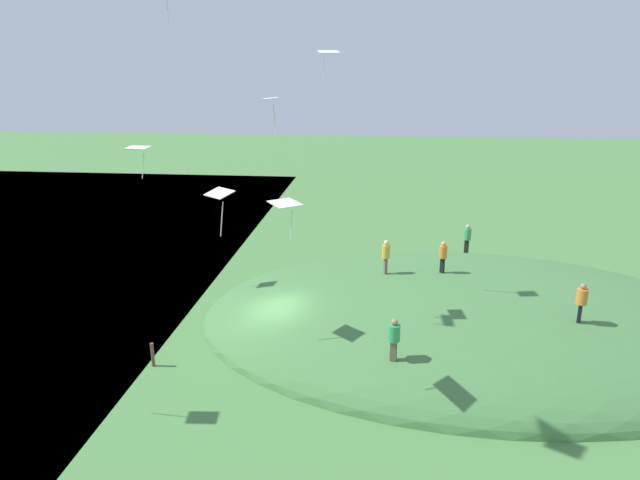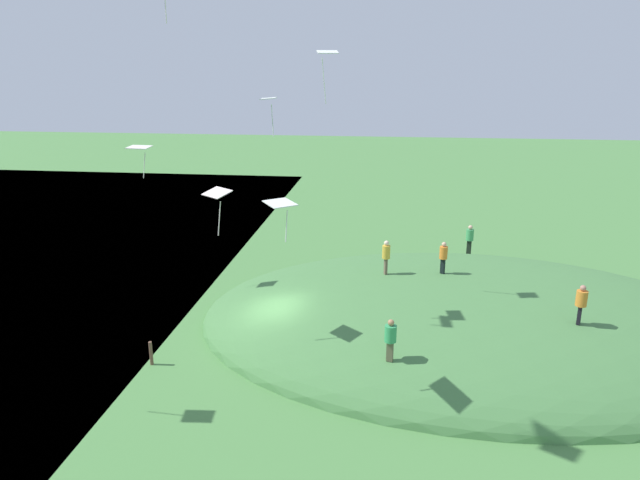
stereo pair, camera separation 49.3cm
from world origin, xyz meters
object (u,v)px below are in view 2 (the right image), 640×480
object	(u,v)px
kite_4	(269,101)
kite_5	(217,194)
person_near_shore	(443,254)
person_walking_path	(390,335)
person_with_child	(386,253)
kite_0	(327,56)
person_on_hilltop	(581,300)
kite_7	(280,204)
person_watching_kites	(470,236)
kite_2	(139,148)
mooring_post	(151,353)

from	to	relation	value
kite_4	kite_5	distance (m)	4.09
person_near_shore	person_walking_path	size ratio (longest dim) A/B	0.96
person_with_child	kite_0	bearing A→B (deg)	115.04
person_on_hilltop	kite_7	size ratio (longest dim) A/B	1.19
person_watching_kites	kite_7	size ratio (longest dim) A/B	1.25
kite_0	kite_5	size ratio (longest dim) A/B	1.23
kite_2	person_watching_kites	bearing A→B (deg)	23.26
person_watching_kites	kite_5	world-z (taller)	kite_5
person_watching_kites	kite_4	distance (m)	17.24
person_walking_path	person_on_hilltop	xyz separation A→B (m)	(7.60, 3.06, 0.53)
person_with_child	person_watching_kites	xyz separation A→B (m)	(4.91, 6.56, -0.86)
person_near_shore	kite_4	distance (m)	11.85
person_on_hilltop	kite_7	xyz separation A→B (m)	(-11.30, -4.85, 4.77)
person_near_shore	person_watching_kites	distance (m)	6.76
person_on_hilltop	mooring_post	xyz separation A→B (m)	(-17.44, -2.09, -2.42)
person_near_shore	kite_0	size ratio (longest dim) A/B	0.75
kite_2	kite_5	distance (m)	7.88
person_on_hilltop	kite_7	bearing A→B (deg)	138.55
person_with_child	kite_4	xyz separation A→B (m)	(-4.64, -5.06, 7.59)
kite_0	kite_4	world-z (taller)	kite_0
person_watching_kites	mooring_post	world-z (taller)	person_watching_kites
person_watching_kites	kite_4	world-z (taller)	kite_4
person_near_shore	person_on_hilltop	xyz separation A→B (m)	(5.09, -4.80, -0.19)
mooring_post	person_near_shore	bearing A→B (deg)	29.13
person_on_hilltop	kite_4	distance (m)	14.75
kite_2	kite_5	size ratio (longest dim) A/B	0.91
person_walking_path	kite_7	xyz separation A→B (m)	(-3.70, -1.79, 5.30)
person_with_child	kite_0	world-z (taller)	kite_0
kite_7	kite_4	bearing A→B (deg)	105.57
person_near_shore	kite_7	world-z (taller)	kite_7
person_with_child	person_on_hilltop	size ratio (longest dim) A/B	1.04
kite_0	kite_4	bearing A→B (deg)	-130.77
person_walking_path	kite_2	bearing A→B (deg)	165.04
kite_0	kite_4	distance (m)	3.45
person_walking_path	person_watching_kites	distance (m)	14.95
kite_0	person_on_hilltop	bearing A→B (deg)	-9.88
person_with_child	person_on_hilltop	xyz separation A→B (m)	(7.89, -4.60, -0.18)
person_with_child	person_on_hilltop	world-z (taller)	person_with_child
person_walking_path	kite_7	distance (m)	6.71
person_watching_kites	person_on_hilltop	world-z (taller)	person_on_hilltop
kite_7	kite_0	bearing A→B (deg)	83.57
person_with_child	kite_2	xyz separation A→B (m)	(-11.98, -0.70, 5.06)
kite_4	person_walking_path	bearing A→B (deg)	-27.85
mooring_post	kite_2	bearing A→B (deg)	112.03
person_watching_kites	kite_2	world-z (taller)	kite_2
person_on_hilltop	person_with_child	bearing A→B (deg)	85.08
kite_0	mooring_post	xyz separation A→B (m)	(-6.89, -3.93, -11.84)
person_walking_path	person_with_child	size ratio (longest dim) A/B	0.97
kite_7	mooring_post	distance (m)	9.85
kite_4	kite_2	bearing A→B (deg)	149.31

